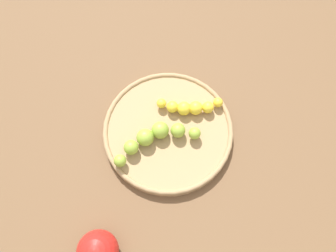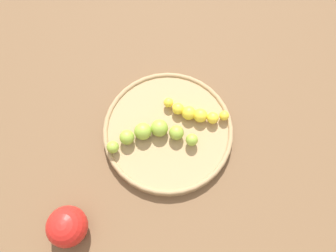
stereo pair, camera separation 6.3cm
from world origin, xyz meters
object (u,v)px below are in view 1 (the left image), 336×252
at_px(banana_green, 155,138).
at_px(apple_red, 98,251).
at_px(fruit_bowl, 168,131).
at_px(banana_yellow, 190,107).

bearing_deg(banana_green, apple_red, 134.28).
bearing_deg(fruit_bowl, apple_red, -145.36).
distance_m(banana_yellow, banana_green, 0.10).
bearing_deg(banana_yellow, banana_green, -47.83).
relative_size(banana_yellow, apple_red, 1.70).
xyz_separation_m(banana_yellow, apple_red, (-0.27, -0.16, 0.00)).
bearing_deg(banana_green, fruit_bowl, -67.99).
bearing_deg(fruit_bowl, banana_green, -164.62).
distance_m(fruit_bowl, banana_yellow, 0.07).
height_order(banana_yellow, banana_green, banana_green).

